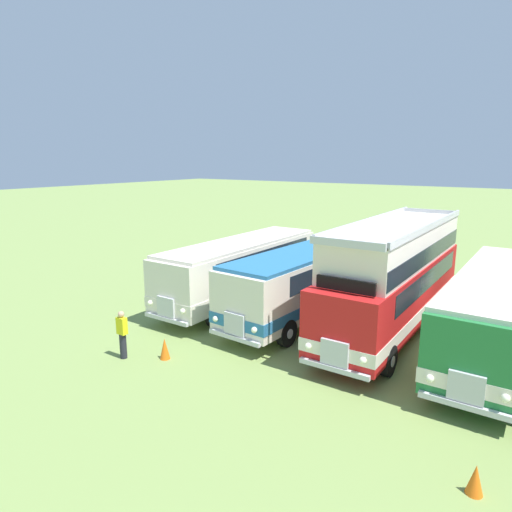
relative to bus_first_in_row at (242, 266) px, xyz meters
name	(u,v)px	position (x,y,z in m)	size (l,w,h in m)	color
ground_plane	(437,342)	(9.20, -0.04, -1.75)	(200.00, 200.00, 0.00)	#7A934C
bus_first_in_row	(242,266)	(0.00, 0.00, 0.00)	(2.64, 10.36, 2.99)	silver
bus_second_in_row	(312,276)	(3.68, 0.21, 0.00)	(3.10, 10.84, 2.99)	silver
bus_third_in_row	(395,274)	(7.36, 0.26, 0.61)	(2.63, 11.13, 4.52)	red
bus_fourth_in_row	(496,307)	(11.04, 0.01, 0.00)	(2.64, 10.83, 2.99)	#237538
cone_near_end	(475,480)	(11.73, -7.88, -1.41)	(0.36, 0.36, 0.68)	orange
cone_far_end	(165,349)	(1.67, -6.91, -1.38)	(0.36, 0.36, 0.75)	orange
marshal_person	(122,334)	(0.42, -7.69, -0.87)	(0.36, 0.24, 1.73)	#23232D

